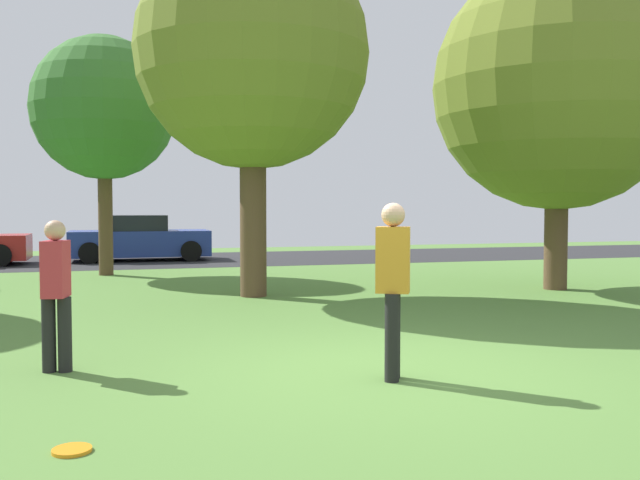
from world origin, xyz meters
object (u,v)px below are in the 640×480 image
Objects in this scene: person_thrower at (393,282)px; person_bystander at (56,289)px; oak_tree_center at (252,53)px; parked_car_blue at (139,239)px; maple_tree_near at (558,86)px; frisbee_disc at (72,450)px; birch_tree_lone at (104,109)px.

person_bystander is at bearing -174.76° from person_thrower.
person_bystander is (-3.10, -5.43, -3.70)m from oak_tree_center.
person_bystander is at bearing -95.00° from parked_car_blue.
maple_tree_near is at bearing 72.03° from person_thrower.
frisbee_disc is (0.27, -2.54, -0.84)m from person_bystander.
birch_tree_lone reaches higher than frisbee_disc.
oak_tree_center is 7.61m from person_thrower.
parked_car_blue is at bearing 127.40° from maple_tree_near.
person_bystander reaches higher than parked_car_blue.
person_bystander is at bearing -119.69° from oak_tree_center.
oak_tree_center is (-6.16, 0.64, 0.41)m from maple_tree_near.
parked_car_blue is (1.33, 15.16, -0.19)m from person_bystander.
oak_tree_center is 4.34× the size of person_bystander.
person_thrower is at bearing -76.69° from birch_tree_lone.
person_bystander is (-3.18, 1.27, -0.11)m from person_thrower.
frisbee_disc is at bearing -109.51° from oak_tree_center.
frisbee_disc is at bearing -140.78° from maple_tree_near.
person_thrower is at bearing 23.51° from frisbee_disc.
person_thrower is (0.08, -6.71, -3.58)m from oak_tree_center.
person_bystander is at bearing -92.10° from birch_tree_lone.
maple_tree_near is at bearing -52.60° from parked_car_blue.
person_thrower is at bearing -135.06° from maple_tree_near.
oak_tree_center reaches higher than frisbee_disc.
person_thrower is at bearing -99.60° from person_bystander.
oak_tree_center is at bearing 174.06° from maple_tree_near.
maple_tree_near is 12.30m from frisbee_disc.
person_bystander is 15.22m from parked_car_blue.
parked_car_blue is at bearing 7.26° from person_bystander.
oak_tree_center reaches higher than parked_car_blue.
person_thrower is 3.42m from person_bystander.
birch_tree_lone is at bearing 10.16° from person_bystander.
maple_tree_near is 6.20m from oak_tree_center.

